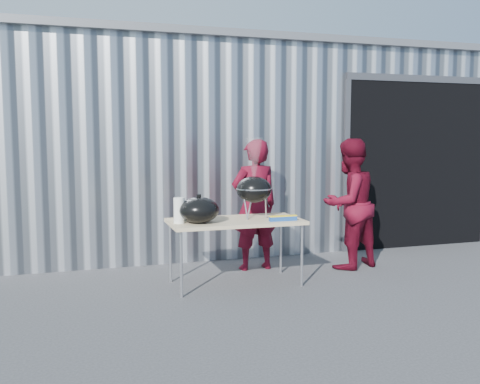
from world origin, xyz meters
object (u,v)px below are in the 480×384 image
object	(u,v)px
kettle_grill	(254,182)
person_cook	(255,205)
folding_table	(235,223)
person_bystander	(349,204)

from	to	relation	value
kettle_grill	person_cook	bearing A→B (deg)	70.03
folding_table	kettle_grill	distance (m)	0.53
person_cook	person_bystander	xyz separation A→B (m)	(1.18, -0.30, 0.00)
kettle_grill	person_cook	distance (m)	0.68
kettle_grill	person_bystander	distance (m)	1.44
folding_table	person_cook	world-z (taller)	person_cook
person_cook	person_bystander	size ratio (longest dim) A/B	1.00
person_cook	person_bystander	world-z (taller)	person_bystander
folding_table	kettle_grill	bearing A→B (deg)	13.30
person_cook	kettle_grill	bearing A→B (deg)	67.93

